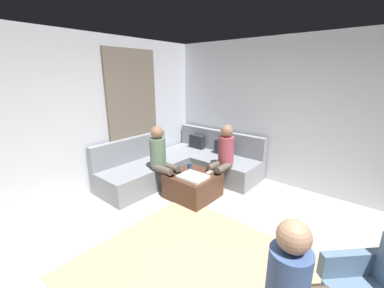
{
  "coord_description": "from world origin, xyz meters",
  "views": [
    {
      "loc": [
        1.02,
        -1.55,
        2.06
      ],
      "look_at": [
        -1.63,
        1.63,
        0.85
      ],
      "focal_mm": 22.63,
      "sensor_mm": 36.0,
      "label": 1
    }
  ],
  "objects_px": {
    "coffee_mug": "(190,165)",
    "game_remote": "(209,172)",
    "person_on_couch_back": "(223,155)",
    "person_on_couch_side": "(162,157)",
    "ottoman": "(193,185)",
    "sectional_couch": "(183,164)"
  },
  "relations": [
    {
      "from": "ottoman",
      "to": "person_on_couch_back",
      "type": "xyz_separation_m",
      "value": [
        0.23,
        0.56,
        0.45
      ]
    },
    {
      "from": "game_remote",
      "to": "person_on_couch_back",
      "type": "distance_m",
      "value": 0.41
    },
    {
      "from": "sectional_couch",
      "to": "person_on_couch_side",
      "type": "bearing_deg",
      "value": -78.26
    },
    {
      "from": "coffee_mug",
      "to": "person_on_couch_side",
      "type": "distance_m",
      "value": 0.54
    },
    {
      "from": "ottoman",
      "to": "coffee_mug",
      "type": "bearing_deg",
      "value": 140.71
    },
    {
      "from": "sectional_couch",
      "to": "person_on_couch_side",
      "type": "height_order",
      "value": "person_on_couch_side"
    },
    {
      "from": "ottoman",
      "to": "person_on_couch_side",
      "type": "xyz_separation_m",
      "value": [
        -0.54,
        -0.21,
        0.45
      ]
    },
    {
      "from": "coffee_mug",
      "to": "game_remote",
      "type": "height_order",
      "value": "coffee_mug"
    },
    {
      "from": "person_on_couch_back",
      "to": "ottoman",
      "type": "bearing_deg",
      "value": 67.71
    },
    {
      "from": "ottoman",
      "to": "game_remote",
      "type": "distance_m",
      "value": 0.36
    },
    {
      "from": "sectional_couch",
      "to": "person_on_couch_back",
      "type": "bearing_deg",
      "value": 3.43
    },
    {
      "from": "sectional_couch",
      "to": "ottoman",
      "type": "height_order",
      "value": "sectional_couch"
    },
    {
      "from": "coffee_mug",
      "to": "game_remote",
      "type": "xyz_separation_m",
      "value": [
        0.4,
        0.04,
        -0.04
      ]
    },
    {
      "from": "coffee_mug",
      "to": "game_remote",
      "type": "bearing_deg",
      "value": 5.71
    },
    {
      "from": "coffee_mug",
      "to": "person_on_couch_back",
      "type": "xyz_separation_m",
      "value": [
        0.45,
        0.38,
        0.19
      ]
    },
    {
      "from": "game_remote",
      "to": "person_on_couch_back",
      "type": "relative_size",
      "value": 0.12
    },
    {
      "from": "ottoman",
      "to": "person_on_couch_side",
      "type": "relative_size",
      "value": 0.63
    },
    {
      "from": "game_remote",
      "to": "person_on_couch_side",
      "type": "xyz_separation_m",
      "value": [
        -0.72,
        -0.43,
        0.23
      ]
    },
    {
      "from": "person_on_couch_back",
      "to": "person_on_couch_side",
      "type": "distance_m",
      "value": 1.09
    },
    {
      "from": "sectional_couch",
      "to": "coffee_mug",
      "type": "xyz_separation_m",
      "value": [
        0.47,
        -0.32,
        0.19
      ]
    },
    {
      "from": "sectional_couch",
      "to": "person_on_couch_back",
      "type": "relative_size",
      "value": 2.12
    },
    {
      "from": "ottoman",
      "to": "person_on_couch_back",
      "type": "bearing_deg",
      "value": 67.71
    }
  ]
}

